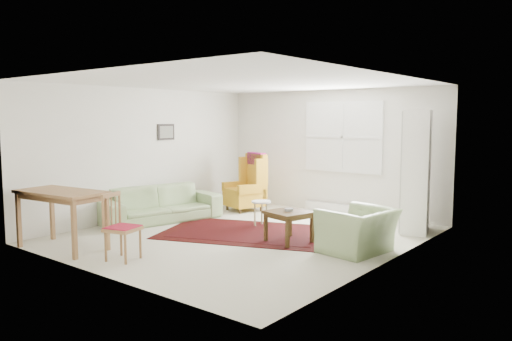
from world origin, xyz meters
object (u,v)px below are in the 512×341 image
Objects in this scene: armchair at (358,226)px; desk_chair at (123,227)px; cabinet at (417,171)px; coffee_table at (289,227)px; wingback_chair at (244,182)px; stool at (261,213)px; desk at (62,220)px; sofa at (161,197)px.

desk_chair is (-2.32, -2.34, 0.07)m from armchair.
coffee_table is at bearing -138.80° from cabinet.
wingback_chair reaches higher than coffee_table.
desk is at bearing -113.56° from stool.
sofa is 1.84× the size of wingback_chair.
stool is at bearing 66.44° from desk.
wingback_chair is 2.62× the size of stool.
sofa is at bearing -89.21° from wingback_chair.
stool is at bearing -166.89° from cabinet.
cabinet is (3.53, 0.34, 0.43)m from wingback_chair.
desk_chair is at bearing -118.66° from coffee_table.
armchair is 0.48× the size of cabinet.
stool is (-2.17, 0.53, -0.15)m from armchair.
wingback_chair is at bearing 169.03° from cabinet.
desk is 1.50× the size of desk_chair.
cabinet reaches higher than stool.
wingback_chair is 3.57m from cabinet.
sofa reaches higher than desk.
desk_chair is at bearing -36.54° from armchair.
desk_chair is (-1.21, -2.21, 0.21)m from coffee_table.
coffee_table is at bearing -74.94° from armchair.
coffee_table is at bearing -18.01° from wingback_chair.
sofa is 2.26× the size of armchair.
sofa is at bearing 22.87° from desk_chair.
armchair reaches higher than stool.
desk is at bearing -155.71° from sofa.
cabinet is at bearing -48.70° from sofa.
sofa is at bearing -154.92° from stool.
cabinet reaches higher than sofa.
cabinet is at bearing 50.21° from desk.
sofa is at bearing -168.81° from cabinet.
armchair is at bearing -6.24° from wingback_chair.
desk_chair is at bearing -92.86° from stool.
coffee_table is (2.82, 0.16, -0.20)m from sofa.
cabinet is (0.14, 1.84, 0.65)m from armchair.
armchair reaches higher than coffee_table.
sofa is 1.08× the size of cabinet.
stool is 3.34m from desk.
stool is at bearing -51.33° from sofa.
cabinet is 1.51× the size of desk.
desk is (-3.51, -2.53, 0.05)m from armchair.
desk is 1.21m from desk_chair.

